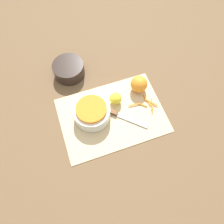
% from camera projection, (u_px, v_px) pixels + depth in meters
% --- Properties ---
extents(ground_plane, '(4.00, 4.00, 0.00)m').
position_uv_depth(ground_plane, '(112.00, 115.00, 1.02)').
color(ground_plane, brown).
extents(cutting_board, '(0.48, 0.34, 0.01)m').
position_uv_depth(cutting_board, '(112.00, 115.00, 1.02)').
color(cutting_board, '#CCB284').
rests_on(cutting_board, ground_plane).
extents(bowl_speckled, '(0.17, 0.17, 0.08)m').
position_uv_depth(bowl_speckled, '(92.00, 112.00, 0.98)').
color(bowl_speckled, silver).
rests_on(bowl_speckled, cutting_board).
extents(bowl_dark, '(0.15, 0.15, 0.07)m').
position_uv_depth(bowl_dark, '(69.00, 69.00, 1.10)').
color(bowl_dark, black).
rests_on(bowl_dark, ground_plane).
extents(knife, '(0.21, 0.19, 0.02)m').
position_uv_depth(knife, '(112.00, 112.00, 1.02)').
color(knife, brown).
rests_on(knife, cutting_board).
extents(orange_left, '(0.08, 0.08, 0.08)m').
position_uv_depth(orange_left, '(139.00, 84.00, 1.04)').
color(orange_left, orange).
rests_on(orange_left, cutting_board).
extents(lemon, '(0.06, 0.06, 0.06)m').
position_uv_depth(lemon, '(116.00, 99.00, 1.02)').
color(lemon, yellow).
rests_on(lemon, cutting_board).
extents(peel_pile, '(0.13, 0.11, 0.01)m').
position_uv_depth(peel_pile, '(147.00, 104.00, 1.04)').
color(peel_pile, orange).
rests_on(peel_pile, cutting_board).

